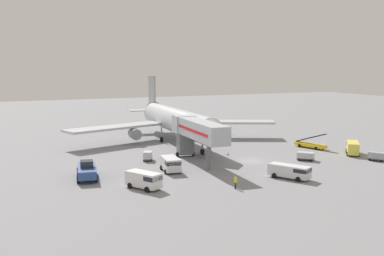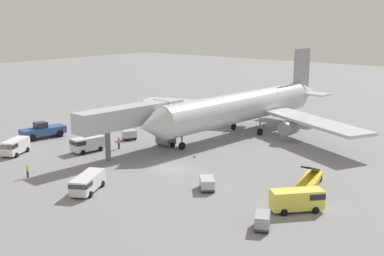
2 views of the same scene
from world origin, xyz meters
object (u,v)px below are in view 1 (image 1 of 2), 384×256
at_px(airplane_at_gate, 175,120).
at_px(belt_loader_truck, 311,144).
at_px(jet_bridge, 197,131).
at_px(baggage_cart_far_center, 377,156).
at_px(service_van_mid_left, 353,147).
at_px(pushback_tug, 87,170).
at_px(baggage_cart_mid_center, 306,156).
at_px(service_van_near_center, 290,171).
at_px(baggage_cart_far_left, 148,156).
at_px(ground_crew_worker_foreground, 236,182).
at_px(safety_cone_alpha, 228,154).
at_px(service_van_near_right, 144,179).
at_px(ground_crew_worker_midground, 174,159).
at_px(service_van_rear_left, 171,164).

xyz_separation_m(airplane_at_gate, belt_loader_truck, (20.02, -17.24, -3.63)).
relative_size(jet_bridge, baggage_cart_far_center, 6.18).
bearing_deg(service_van_mid_left, pushback_tug, 176.90).
bearing_deg(airplane_at_gate, baggage_cart_mid_center, -65.26).
distance_m(baggage_cart_mid_center, baggage_cart_far_center, 11.35).
height_order(service_van_near_center, baggage_cart_far_left, service_van_near_center).
height_order(ground_crew_worker_foreground, safety_cone_alpha, ground_crew_worker_foreground).
bearing_deg(baggage_cart_far_left, jet_bridge, -36.03).
xyz_separation_m(pushback_tug, service_van_near_center, (24.91, -11.75, -0.10)).
bearing_deg(service_van_near_right, ground_crew_worker_midground, 51.71).
distance_m(pushback_tug, baggage_cart_far_center, 45.46).
bearing_deg(pushback_tug, baggage_cart_mid_center, -5.06).
height_order(belt_loader_truck, service_van_rear_left, belt_loader_truck).
bearing_deg(pushback_tug, baggage_cart_far_left, 33.74).
distance_m(jet_bridge, service_van_rear_left, 8.26).
relative_size(airplane_at_gate, service_van_near_center, 7.55).
bearing_deg(service_van_mid_left, service_van_near_center, -155.46).
xyz_separation_m(airplane_at_gate, safety_cone_alpha, (2.73, -16.54, -4.14)).
height_order(belt_loader_truck, service_van_near_right, belt_loader_truck).
bearing_deg(service_van_near_right, service_van_rear_left, 47.72).
height_order(baggage_cart_far_center, ground_crew_worker_foreground, ground_crew_worker_foreground).
xyz_separation_m(belt_loader_truck, service_van_near_right, (-37.42, -13.66, 0.45)).
relative_size(service_van_mid_left, ground_crew_worker_foreground, 3.07).
relative_size(service_van_rear_left, baggage_cart_far_center, 1.72).
relative_size(baggage_cart_mid_center, ground_crew_worker_foreground, 1.78).
bearing_deg(service_van_near_center, service_van_mid_left, 24.54).
bearing_deg(service_van_mid_left, baggage_cart_far_left, 163.38).
relative_size(pushback_tug, belt_loader_truck, 1.13).
xyz_separation_m(jet_bridge, service_van_near_right, (-12.60, -11.14, -3.89)).
bearing_deg(service_van_rear_left, ground_crew_worker_foreground, -72.74).
height_order(baggage_cart_far_left, ground_crew_worker_foreground, ground_crew_worker_foreground).
bearing_deg(airplane_at_gate, service_van_rear_left, -114.65).
xyz_separation_m(jet_bridge, belt_loader_truck, (24.82, 2.52, -4.34)).
distance_m(service_van_near_center, ground_crew_worker_midground, 18.23).
bearing_deg(baggage_cart_mid_center, service_van_near_right, -170.06).
height_order(belt_loader_truck, baggage_cart_far_center, belt_loader_truck).
bearing_deg(jet_bridge, baggage_cart_far_center, -22.61).
bearing_deg(ground_crew_worker_midground, ground_crew_worker_foreground, -84.86).
bearing_deg(baggage_cart_far_left, belt_loader_truck, -3.99).
bearing_deg(baggage_cart_mid_center, airplane_at_gate, 114.74).
bearing_deg(service_van_near_right, pushback_tug, 122.99).
xyz_separation_m(belt_loader_truck, service_van_near_center, (-17.84, -17.22, 0.33)).
distance_m(jet_bridge, ground_crew_worker_foreground, 16.67).
relative_size(jet_bridge, ground_crew_worker_foreground, 10.38).
xyz_separation_m(baggage_cart_far_center, ground_crew_worker_midground, (-30.59, 11.16, 0.17)).
xyz_separation_m(service_van_near_center, baggage_cart_far_left, (-13.45, 19.40, -0.26)).
relative_size(service_van_near_right, safety_cone_alpha, 10.17).
distance_m(jet_bridge, safety_cone_alpha, 9.53).
relative_size(belt_loader_truck, service_van_near_right, 1.28).
height_order(airplane_at_gate, jet_bridge, airplane_at_gate).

